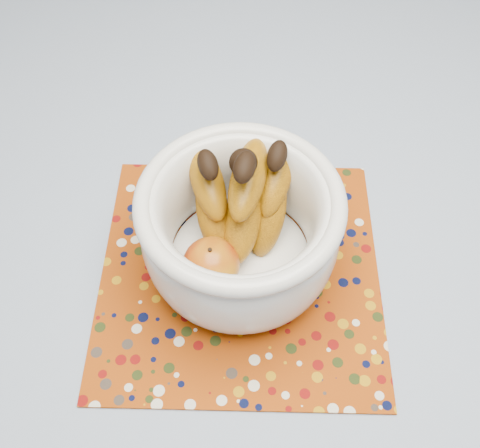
% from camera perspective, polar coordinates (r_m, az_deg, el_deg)
% --- Properties ---
extents(table, '(1.20, 1.20, 0.75)m').
position_cam_1_polar(table, '(0.87, 6.31, -4.14)').
color(table, brown).
rests_on(table, ground).
extents(tablecloth, '(1.32, 1.32, 0.01)m').
position_cam_1_polar(tablecloth, '(0.80, 6.84, -1.15)').
color(tablecloth, '#6276A4').
rests_on(tablecloth, table).
extents(placemat, '(0.38, 0.38, 0.00)m').
position_cam_1_polar(placemat, '(0.75, 0.00, -4.88)').
color(placemat, '#8E3507').
rests_on(placemat, tablecloth).
extents(fruit_bowl, '(0.25, 0.25, 0.19)m').
position_cam_1_polar(fruit_bowl, '(0.69, 0.06, 0.34)').
color(fruit_bowl, silver).
rests_on(fruit_bowl, placemat).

